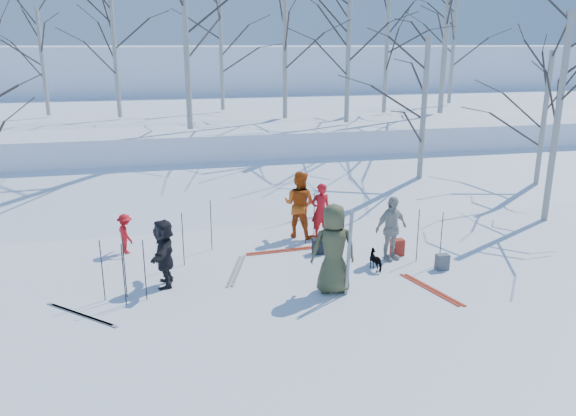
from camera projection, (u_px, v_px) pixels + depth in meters
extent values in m
plane|color=white|center=(303.00, 281.00, 12.79)|extent=(120.00, 120.00, 0.00)
cube|color=white|center=(252.00, 196.00, 19.29)|extent=(70.00, 9.49, 4.12)
cube|color=white|center=(219.00, 130.00, 28.39)|extent=(70.00, 18.00, 2.20)
cube|color=white|center=(191.00, 83.00, 47.74)|extent=(90.00, 30.00, 6.00)
imported|color=#44472B|center=(334.00, 249.00, 11.97)|extent=(1.03, 0.73, 1.96)
imported|color=red|center=(321.00, 211.00, 15.43)|extent=(0.60, 0.43, 1.56)
imported|color=#C74C0F|center=(299.00, 204.00, 15.48)|extent=(1.15, 1.11, 1.86)
imported|color=red|center=(126.00, 234.00, 14.35)|extent=(0.62, 0.77, 1.04)
imported|color=beige|center=(391.00, 228.00, 13.84)|extent=(1.03, 0.68, 1.63)
imported|color=black|center=(164.00, 253.00, 12.34)|extent=(0.60, 1.47, 1.54)
imported|color=black|center=(377.00, 260.00, 13.36)|extent=(0.38, 0.60, 0.47)
cube|color=silver|center=(349.00, 254.00, 11.76)|extent=(0.10, 0.17, 1.90)
cube|color=silver|center=(349.00, 252.00, 11.87)|extent=(0.09, 0.23, 1.89)
cylinder|color=black|center=(211.00, 225.00, 14.54)|extent=(0.02, 0.02, 1.34)
cylinder|color=black|center=(102.00, 271.00, 11.62)|extent=(0.02, 0.02, 1.34)
cylinder|color=black|center=(145.00, 270.00, 11.66)|extent=(0.02, 0.02, 1.34)
cylinder|color=black|center=(314.00, 216.00, 15.30)|extent=(0.02, 0.02, 1.34)
cylinder|color=black|center=(125.00, 268.00, 11.78)|extent=(0.02, 0.02, 1.34)
cylinder|color=black|center=(183.00, 239.00, 13.49)|extent=(0.02, 0.02, 1.34)
cylinder|color=black|center=(306.00, 220.00, 15.00)|extent=(0.02, 0.02, 1.34)
cylinder|color=black|center=(124.00, 275.00, 11.43)|extent=(0.02, 0.02, 1.34)
cylinder|color=black|center=(418.00, 236.00, 13.74)|extent=(0.02, 0.02, 1.34)
cylinder|color=black|center=(441.00, 239.00, 13.54)|extent=(0.02, 0.02, 1.34)
cube|color=#A42519|center=(397.00, 247.00, 14.28)|extent=(0.32, 0.22, 0.42)
cube|color=#4F5156|center=(442.00, 262.00, 13.37)|extent=(0.30, 0.20, 0.38)
cube|color=black|center=(319.00, 246.00, 14.39)|extent=(0.34, 0.24, 0.40)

